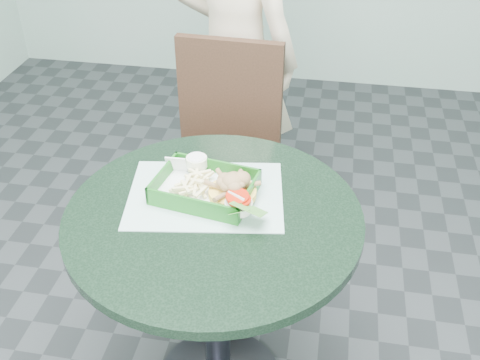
% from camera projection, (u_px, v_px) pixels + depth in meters
% --- Properties ---
extents(cafe_table, '(0.81, 0.81, 0.75)m').
position_uv_depth(cafe_table, '(215.00, 263.00, 1.63)').
color(cafe_table, '#2A2A33').
rests_on(cafe_table, floor).
extents(dining_chair, '(0.42, 0.42, 0.93)m').
position_uv_depth(dining_chair, '(225.00, 143.00, 2.26)').
color(dining_chair, black).
rests_on(dining_chair, floor).
extents(diner_person, '(0.68, 0.55, 1.61)m').
position_uv_depth(diner_person, '(234.00, 50.00, 2.34)').
color(diner_person, beige).
rests_on(diner_person, floor).
extents(placemat, '(0.48, 0.39, 0.00)m').
position_uv_depth(placemat, '(206.00, 200.00, 1.60)').
color(placemat, '#A5CCC4').
rests_on(placemat, cafe_table).
extents(food_basket, '(0.27, 0.20, 0.05)m').
position_uv_depth(food_basket, '(205.00, 196.00, 1.59)').
color(food_basket, '#18631B').
rests_on(food_basket, placemat).
extents(crab_sandwich, '(0.13, 0.13, 0.08)m').
position_uv_depth(crab_sandwich, '(234.00, 188.00, 1.56)').
color(crab_sandwich, '#EFBD46').
rests_on(crab_sandwich, food_basket).
extents(fries_pile, '(0.12, 0.12, 0.04)m').
position_uv_depth(fries_pile, '(194.00, 188.00, 1.59)').
color(fries_pile, '#FCEFA8').
rests_on(fries_pile, food_basket).
extents(sauce_ramekin, '(0.06, 0.06, 0.03)m').
position_uv_depth(sauce_ramekin, '(191.00, 168.00, 1.64)').
color(sauce_ramekin, white).
rests_on(sauce_ramekin, food_basket).
extents(garnish_cup, '(0.11, 0.11, 0.04)m').
position_uv_depth(garnish_cup, '(246.00, 206.00, 1.51)').
color(garnish_cup, white).
rests_on(garnish_cup, food_basket).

